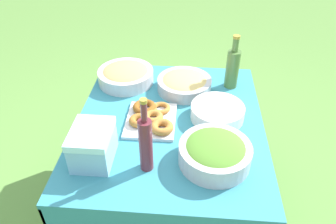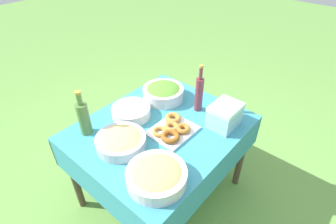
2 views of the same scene
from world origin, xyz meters
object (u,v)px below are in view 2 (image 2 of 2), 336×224
(pasta_bowl, at_px, (121,141))
(plate_stack, at_px, (131,112))
(donut_platter, at_px, (172,129))
(olive_oil_bottle, at_px, (84,117))
(wine_bottle, at_px, (199,93))
(salad_bowl, at_px, (163,92))
(bread_bowl, at_px, (157,175))
(cooler_box, at_px, (225,115))

(pasta_bowl, xyz_separation_m, plate_stack, (-0.25, -0.18, -0.01))
(pasta_bowl, height_order, donut_platter, pasta_bowl)
(olive_oil_bottle, distance_m, wine_bottle, 0.79)
(salad_bowl, height_order, donut_platter, salad_bowl)
(salad_bowl, relative_size, donut_platter, 1.02)
(salad_bowl, relative_size, olive_oil_bottle, 0.99)
(salad_bowl, distance_m, wine_bottle, 0.30)
(pasta_bowl, height_order, plate_stack, pasta_bowl)
(plate_stack, distance_m, olive_oil_bottle, 0.33)
(olive_oil_bottle, bearing_deg, pasta_bowl, 103.11)
(plate_stack, xyz_separation_m, bread_bowl, (0.30, 0.52, 0.01))
(olive_oil_bottle, bearing_deg, bread_bowl, 90.56)
(plate_stack, height_order, wine_bottle, wine_bottle)
(salad_bowl, xyz_separation_m, cooler_box, (-0.02, 0.52, 0.02))
(wine_bottle, bearing_deg, salad_bowl, -78.99)
(plate_stack, bearing_deg, olive_oil_bottle, -16.08)
(donut_platter, height_order, olive_oil_bottle, olive_oil_bottle)
(donut_platter, bearing_deg, cooler_box, 142.44)
(pasta_bowl, relative_size, donut_platter, 1.01)
(donut_platter, distance_m, cooler_box, 0.36)
(salad_bowl, bearing_deg, bread_bowl, 39.02)
(donut_platter, distance_m, bread_bowl, 0.41)
(pasta_bowl, distance_m, donut_platter, 0.34)
(cooler_box, bearing_deg, salad_bowl, -87.54)
(salad_bowl, bearing_deg, plate_stack, -4.46)
(plate_stack, height_order, olive_oil_bottle, olive_oil_bottle)
(wine_bottle, bearing_deg, cooler_box, 81.87)
(olive_oil_bottle, bearing_deg, donut_platter, 131.01)
(salad_bowl, relative_size, wine_bottle, 0.88)
(pasta_bowl, bearing_deg, cooler_box, 147.69)
(donut_platter, relative_size, olive_oil_bottle, 0.97)
(pasta_bowl, height_order, cooler_box, cooler_box)
(plate_stack, relative_size, cooler_box, 1.28)
(wine_bottle, distance_m, bread_bowl, 0.71)
(donut_platter, xyz_separation_m, olive_oil_bottle, (0.37, -0.42, 0.10))
(plate_stack, xyz_separation_m, olive_oil_bottle, (0.31, -0.09, 0.09))
(plate_stack, distance_m, bread_bowl, 0.61)
(bread_bowl, bearing_deg, donut_platter, -151.76)
(pasta_bowl, bearing_deg, olive_oil_bottle, -76.89)
(salad_bowl, xyz_separation_m, pasta_bowl, (0.56, 0.15, -0.01))
(donut_platter, height_order, wine_bottle, wine_bottle)
(bread_bowl, bearing_deg, salad_bowl, -140.98)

